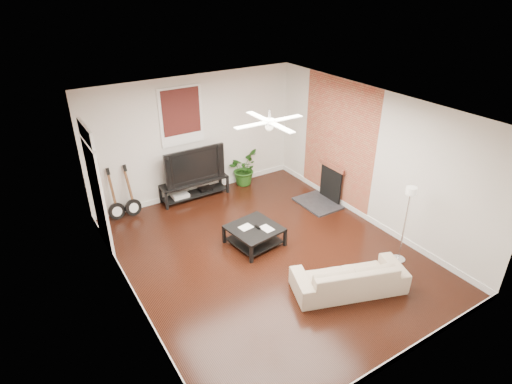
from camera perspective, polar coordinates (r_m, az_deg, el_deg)
room at (r=7.30m, az=1.67°, el=0.50°), size 5.01×6.01×2.81m
brick_accent at (r=9.45m, az=10.98°, el=6.52°), size 0.02×2.20×2.80m
fireplace at (r=9.64m, az=9.22°, el=1.01°), size 0.80×1.10×0.92m
window_back at (r=9.41m, az=-10.07°, el=10.08°), size 1.00×0.06×1.30m
door_left at (r=8.16m, az=-20.68°, el=0.50°), size 0.08×1.00×2.50m
tv_stand at (r=9.94m, az=-8.28°, el=0.40°), size 1.60×0.43×0.45m
tv at (r=9.68m, az=-8.59°, el=3.78°), size 1.43×0.19×0.82m
coffee_table at (r=8.21m, az=-0.23°, el=-5.94°), size 1.01×1.01×0.38m
sofa at (r=7.26m, az=12.49°, el=-11.04°), size 1.99×1.30×0.54m
floor_lamp at (r=7.91m, az=19.47°, el=-4.24°), size 0.32×0.32×1.52m
potted_plant at (r=10.42m, az=-1.77°, el=3.23°), size 0.98×0.99×0.84m
guitar_left at (r=9.27m, az=-18.66°, el=-0.48°), size 0.38×0.29×1.16m
guitar_right at (r=9.31m, az=-16.55°, el=-0.01°), size 0.40×0.32×1.16m
ceiling_fan at (r=6.83m, az=1.81°, el=9.48°), size 1.24×1.24×0.32m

